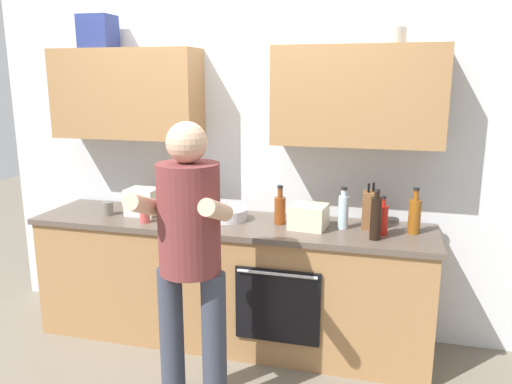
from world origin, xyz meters
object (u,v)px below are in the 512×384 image
at_px(person_standing, 190,248).
at_px(bottle_syrup, 415,215).
at_px(bottle_hotsauce, 382,219).
at_px(bottle_soy, 376,218).
at_px(grocery_bag_produce, 143,202).
at_px(cup_tea, 191,205).
at_px(grocery_bag_rice, 308,216).
at_px(cup_stoneware, 107,208).
at_px(bottle_vinegar, 280,209).
at_px(knife_block, 370,210).
at_px(grocery_bag_bread, 177,206).
at_px(cup_ceramic, 145,216).
at_px(mixing_bowl, 228,214).
at_px(bottle_juice, 162,191).
at_px(bottle_water, 343,211).

distance_m(person_standing, bottle_syrup, 1.50).
xyz_separation_m(bottle_hotsauce, bottle_soy, (-0.04, -0.11, 0.04)).
xyz_separation_m(bottle_syrup, grocery_bag_produce, (-1.92, -0.04, -0.02)).
relative_size(person_standing, cup_tea, 16.22).
bearing_deg(grocery_bag_rice, bottle_hotsauce, -2.62).
xyz_separation_m(person_standing, cup_tea, (-0.41, 1.02, -0.04)).
bearing_deg(cup_stoneware, bottle_vinegar, 4.61).
distance_m(person_standing, knife_block, 1.31).
relative_size(bottle_syrup, grocery_bag_rice, 1.28).
xyz_separation_m(cup_tea, grocery_bag_rice, (0.93, -0.19, 0.03)).
xyz_separation_m(cup_stoneware, grocery_bag_bread, (0.56, -0.00, 0.06)).
bearing_deg(cup_ceramic, grocery_bag_produce, 120.29).
bearing_deg(bottle_hotsauce, bottle_syrup, 23.10).
distance_m(bottle_soy, mixing_bowl, 1.05).
relative_size(bottle_hotsauce, cup_stoneware, 2.62).
distance_m(bottle_juice, grocery_bag_produce, 0.21).
height_order(bottle_juice, knife_block, bottle_juice).
height_order(bottle_juice, bottle_water, bottle_juice).
relative_size(cup_tea, grocery_bag_rice, 0.43).
bearing_deg(mixing_bowl, bottle_juice, 163.37).
relative_size(bottle_syrup, cup_ceramic, 3.40).
height_order(bottle_water, cup_stoneware, bottle_water).
relative_size(mixing_bowl, grocery_bag_produce, 1.20).
height_order(bottle_syrup, cup_tea, bottle_syrup).
height_order(person_standing, cup_tea, person_standing).
bearing_deg(bottle_juice, cup_ceramic, -82.07).
bearing_deg(bottle_syrup, bottle_hotsauce, -156.90).
relative_size(knife_block, grocery_bag_bread, 1.24).
bearing_deg(bottle_syrup, cup_stoneware, -176.85).
height_order(bottle_water, knife_block, knife_block).
xyz_separation_m(bottle_soy, cup_stoneware, (-1.93, 0.08, -0.09)).
height_order(grocery_bag_bread, grocery_bag_rice, grocery_bag_bread).
height_order(bottle_vinegar, grocery_bag_rice, bottle_vinegar).
bearing_deg(grocery_bag_bread, knife_block, 7.46).
distance_m(person_standing, bottle_water, 1.15).
height_order(bottle_vinegar, cup_stoneware, bottle_vinegar).
distance_m(bottle_vinegar, knife_block, 0.61).
bearing_deg(bottle_juice, grocery_bag_produce, -105.95).
xyz_separation_m(bottle_syrup, grocery_bag_rice, (-0.68, -0.06, -0.04)).
height_order(bottle_syrup, bottle_juice, bottle_juice).
bearing_deg(cup_tea, bottle_hotsauce, -8.62).
bearing_deg(cup_ceramic, bottle_syrup, 7.22).
bearing_deg(grocery_bag_rice, bottle_water, 12.76).
bearing_deg(bottle_vinegar, bottle_juice, 169.69).
xyz_separation_m(bottle_soy, cup_ceramic, (-1.57, -0.03, -0.10)).
relative_size(cup_stoneware, knife_block, 0.32).
xyz_separation_m(bottle_water, knife_block, (0.17, 0.07, 0.00)).
xyz_separation_m(cup_stoneware, cup_ceramic, (0.36, -0.11, -0.00)).
relative_size(bottle_soy, cup_ceramic, 3.62).
xyz_separation_m(bottle_hotsauce, mixing_bowl, (-1.07, 0.07, -0.06)).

